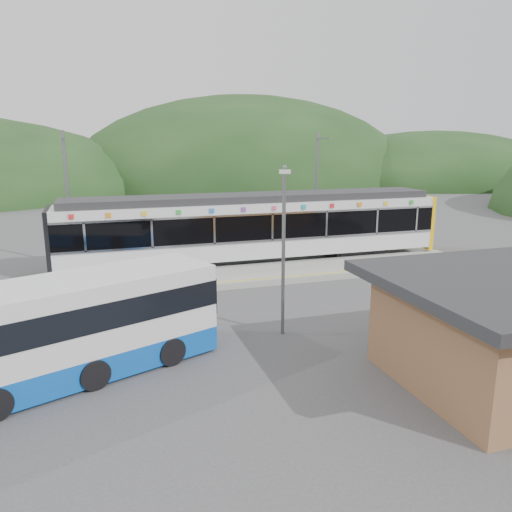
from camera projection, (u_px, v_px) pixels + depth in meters
name	position (u px, v px, depth m)	size (l,w,h in m)	color
ground	(245.00, 301.00, 20.67)	(120.00, 120.00, 0.00)	#4C4C4F
hills	(326.00, 261.00, 27.40)	(146.00, 149.00, 26.00)	#1E3D19
platform	(225.00, 277.00, 23.70)	(26.00, 3.20, 0.30)	#9E9E99
yellow_line	(232.00, 281.00, 22.46)	(26.00, 0.10, 0.01)	yellow
train	(254.00, 226.00, 26.45)	(20.44, 3.01, 3.74)	black
catenary_mast_west	(68.00, 197.00, 25.73)	(0.18, 1.80, 7.00)	slate
catenary_mast_east	(316.00, 189.00, 29.86)	(0.18, 1.80, 7.00)	slate
bus	(31.00, 341.00, 13.12)	(10.43, 6.04, 2.81)	blue
lamp_post	(285.00, 236.00, 16.29)	(0.44, 1.07, 5.74)	slate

